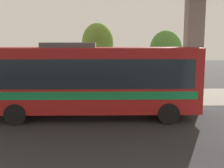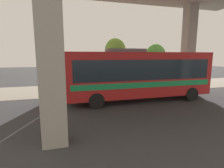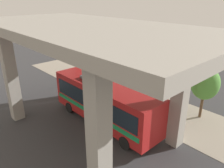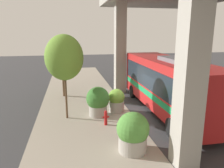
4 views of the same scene
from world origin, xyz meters
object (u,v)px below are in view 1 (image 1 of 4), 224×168
at_px(bus, 91,78).
at_px(planter_back, 97,84).
at_px(street_tree_far, 98,42).
at_px(planter_front, 104,91).
at_px(planter_middle, 24,88).
at_px(fire_hydrant, 74,93).
at_px(street_tree_near, 166,50).

xyz_separation_m(bus, planter_back, (-4.55, 0.18, -1.06)).
distance_m(bus, street_tree_far, 6.72).
bearing_deg(bus, planter_back, 177.71).
relative_size(bus, planter_front, 6.61).
distance_m(planter_middle, street_tree_far, 6.09).
height_order(bus, street_tree_far, street_tree_far).
relative_size(bus, planter_back, 5.51).
height_order(planter_front, planter_back, planter_back).
distance_m(bus, planter_front, 3.53).
xyz_separation_m(bus, planter_middle, (-3.61, -4.38, -1.13)).
bearing_deg(planter_back, street_tree_far, -179.58).
bearing_deg(fire_hydrant, street_tree_near, 110.61).
bearing_deg(planter_front, street_tree_near, 127.95).
relative_size(planter_middle, street_tree_near, 0.40).
height_order(fire_hydrant, street_tree_near, street_tree_near).
distance_m(planter_middle, street_tree_near, 10.26).
height_order(planter_front, planter_middle, planter_middle).
relative_size(planter_middle, street_tree_far, 0.36).
distance_m(street_tree_near, street_tree_far, 5.00).
bearing_deg(bus, planter_front, 168.65).
bearing_deg(street_tree_far, fire_hydrant, -34.41).
bearing_deg(fire_hydrant, planter_middle, -77.08).
height_order(fire_hydrant, street_tree_far, street_tree_far).
distance_m(planter_back, street_tree_far, 3.40).
xyz_separation_m(planter_middle, street_tree_near, (-3.13, 9.50, 2.29)).
bearing_deg(bus, street_tree_far, 178.52).
distance_m(planter_front, planter_back, 1.40).
height_order(planter_middle, planter_back, planter_back).
distance_m(fire_hydrant, planter_middle, 3.16).
bearing_deg(bus, street_tree_near, 142.72).
xyz_separation_m(planter_front, street_tree_near, (-3.49, 4.48, 2.40)).
bearing_deg(planter_front, bus, -11.35).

